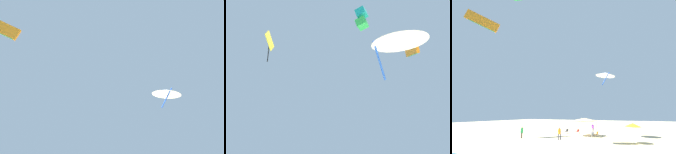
{
  "view_description": "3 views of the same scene",
  "coord_description": "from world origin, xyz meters",
  "views": [
    {
      "loc": [
        -7.96,
        21.74,
        2.86
      ],
      "look_at": [
        -1.3,
        9.85,
        8.91
      ],
      "focal_mm": 30.15,
      "sensor_mm": 36.0,
      "label": 1
    },
    {
      "loc": [
        -14.43,
        -4.65,
        2.66
      ],
      "look_at": [
        -1.3,
        9.23,
        10.05
      ],
      "focal_mm": 40.79,
      "sensor_mm": 36.0,
      "label": 2
    },
    {
      "loc": [
        -8.18,
        26.5,
        3.31
      ],
      "look_at": [
        -1.3,
        12.49,
        7.14
      ],
      "focal_mm": 24.38,
      "sensor_mm": 36.0,
      "label": 3
    }
  ],
  "objects": [
    {
      "name": "kite_delta_white",
      "position": [
        -3.66,
        1.9,
        9.67
      ],
      "size": [
        3.67,
        3.63,
        2.55
      ],
      "rotation": [
        0.0,
        0.0,
        4.9
      ],
      "color": "white"
    }
  ]
}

